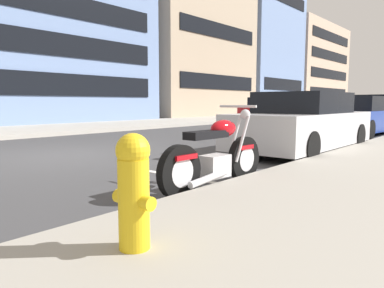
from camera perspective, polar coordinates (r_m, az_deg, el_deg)
ground_plane at (r=8.44m, az=-19.60°, el=-1.76°), size 260.00×260.00×0.00m
sidewalk_far_curb at (r=21.52m, az=-0.78°, el=3.66°), size 120.00×5.00×0.14m
parking_stall_stripe at (r=5.50m, az=0.87°, el=-5.65°), size 0.12×2.20×0.01m
parked_motorcycle at (r=4.88m, az=3.83°, el=-2.05°), size 2.05×0.62×1.13m
parked_car_near_corner at (r=9.06m, az=17.16°, el=3.08°), size 4.60×1.85×1.40m
parked_car_second_in_row at (r=14.33m, az=24.83°, el=3.93°), size 4.34×1.92×1.38m
crossing_truck at (r=36.98m, az=26.40°, el=5.61°), size 2.40×5.65×1.86m
car_opposite_curb at (r=23.35m, az=12.07°, el=5.31°), size 4.69×1.96×1.47m
fire_hydrant at (r=2.56m, az=-9.21°, el=-6.90°), size 0.24×0.36×0.82m
townhouse_corner_block at (r=24.53m, az=-25.81°, el=14.05°), size 12.29×11.39×9.25m
townhouse_far_uphill at (r=31.18m, az=-2.47°, el=15.73°), size 10.72×9.05×12.25m
townhouse_mid_block at (r=40.21m, az=7.31°, el=14.30°), size 9.33×10.95×13.20m
townhouse_behind_pole at (r=50.75m, az=15.10°, el=11.16°), size 14.02×10.95×10.82m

